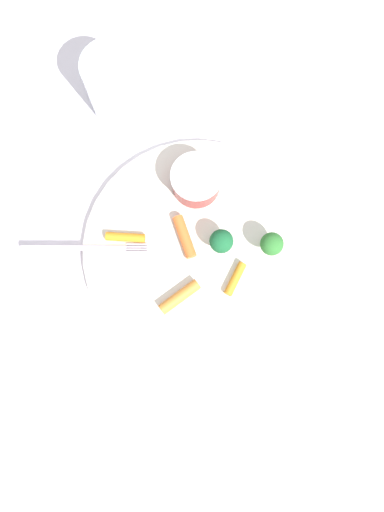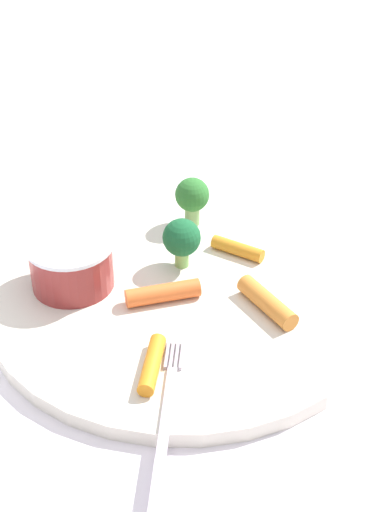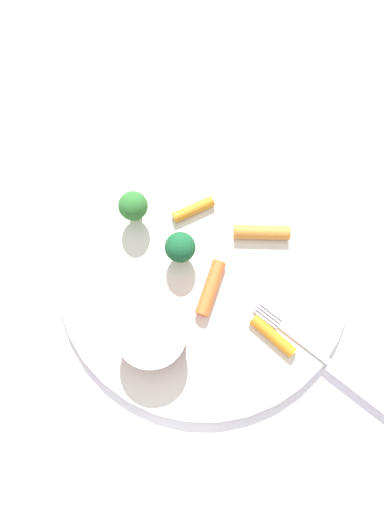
{
  "view_description": "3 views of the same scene",
  "coord_description": "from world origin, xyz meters",
  "px_view_note": "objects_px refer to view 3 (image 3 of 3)",
  "views": [
    {
      "loc": [
        0.08,
        0.12,
        0.66
      ],
      "look_at": [
        0.01,
        0.0,
        0.02
      ],
      "focal_mm": 35.37,
      "sensor_mm": 36.0,
      "label": 1
    },
    {
      "loc": [
        0.43,
        -0.21,
        0.37
      ],
      "look_at": [
        -0.02,
        0.02,
        0.02
      ],
      "focal_mm": 53.83,
      "sensor_mm": 36.0,
      "label": 2
    },
    {
      "loc": [
        -0.0,
        -0.11,
        0.5
      ],
      "look_at": [
        -0.02,
        0.01,
        0.02
      ],
      "focal_mm": 34.41,
      "sensor_mm": 36.0,
      "label": 3
    }
  ],
  "objects_px": {
    "carrot_stick_0": "(263,233)",
    "fork": "(324,357)",
    "sauce_cup": "(154,335)",
    "broccoli_floret_1": "(135,207)",
    "plate": "(206,269)",
    "carrot_stick_2": "(212,288)",
    "carrot_stick_1": "(274,336)",
    "broccoli_floret_0": "(182,248)",
    "carrot_stick_3": "(195,210)"
  },
  "relations": [
    {
      "from": "carrot_stick_0",
      "to": "fork",
      "type": "height_order",
      "value": "carrot_stick_0"
    },
    {
      "from": "sauce_cup",
      "to": "broccoli_floret_1",
      "type": "relative_size",
      "value": 1.52
    },
    {
      "from": "fork",
      "to": "carrot_stick_0",
      "type": "bearing_deg",
      "value": 120.78
    },
    {
      "from": "plate",
      "to": "carrot_stick_2",
      "type": "xyz_separation_m",
      "value": [
        0.01,
        -0.02,
        0.01
      ]
    },
    {
      "from": "sauce_cup",
      "to": "carrot_stick_0",
      "type": "height_order",
      "value": "sauce_cup"
    },
    {
      "from": "plate",
      "to": "sauce_cup",
      "type": "bearing_deg",
      "value": -118.88
    },
    {
      "from": "plate",
      "to": "carrot_stick_2",
      "type": "height_order",
      "value": "carrot_stick_2"
    },
    {
      "from": "sauce_cup",
      "to": "fork",
      "type": "bearing_deg",
      "value": -0.24
    },
    {
      "from": "carrot_stick_1",
      "to": "carrot_stick_2",
      "type": "height_order",
      "value": "carrot_stick_2"
    },
    {
      "from": "broccoli_floret_1",
      "to": "fork",
      "type": "height_order",
      "value": "broccoli_floret_1"
    },
    {
      "from": "broccoli_floret_1",
      "to": "carrot_stick_0",
      "type": "xyz_separation_m",
      "value": [
        0.13,
        -0.01,
        -0.02
      ]
    },
    {
      "from": "fork",
      "to": "carrot_stick_2",
      "type": "bearing_deg",
      "value": 154.99
    },
    {
      "from": "carrot_stick_1",
      "to": "plate",
      "type": "bearing_deg",
      "value": 140.44
    },
    {
      "from": "carrot_stick_0",
      "to": "broccoli_floret_1",
      "type": "bearing_deg",
      "value": 177.62
    },
    {
      "from": "broccoli_floret_0",
      "to": "carrot_stick_1",
      "type": "height_order",
      "value": "broccoli_floret_0"
    },
    {
      "from": "sauce_cup",
      "to": "broccoli_floret_1",
      "type": "bearing_deg",
      "value": 106.25
    },
    {
      "from": "broccoli_floret_0",
      "to": "carrot_stick_0",
      "type": "height_order",
      "value": "broccoli_floret_0"
    },
    {
      "from": "plate",
      "to": "carrot_stick_0",
      "type": "height_order",
      "value": "carrot_stick_0"
    },
    {
      "from": "carrot_stick_1",
      "to": "fork",
      "type": "xyz_separation_m",
      "value": [
        0.05,
        -0.01,
        -0.0
      ]
    },
    {
      "from": "sauce_cup",
      "to": "broccoli_floret_1",
      "type": "xyz_separation_m",
      "value": [
        -0.04,
        0.12,
        0.01
      ]
    },
    {
      "from": "broccoli_floret_0",
      "to": "fork",
      "type": "height_order",
      "value": "broccoli_floret_0"
    },
    {
      "from": "carrot_stick_0",
      "to": "carrot_stick_3",
      "type": "relative_size",
      "value": 1.27
    },
    {
      "from": "broccoli_floret_0",
      "to": "carrot_stick_3",
      "type": "height_order",
      "value": "broccoli_floret_0"
    },
    {
      "from": "carrot_stick_2",
      "to": "fork",
      "type": "distance_m",
      "value": 0.13
    },
    {
      "from": "broccoli_floret_1",
      "to": "carrot_stick_0",
      "type": "bearing_deg",
      "value": -2.38
    },
    {
      "from": "broccoli_floret_0",
      "to": "plate",
      "type": "bearing_deg",
      "value": -23.66
    },
    {
      "from": "broccoli_floret_0",
      "to": "broccoli_floret_1",
      "type": "distance_m",
      "value": 0.06
    },
    {
      "from": "plate",
      "to": "carrot_stick_1",
      "type": "bearing_deg",
      "value": -39.56
    },
    {
      "from": "carrot_stick_0",
      "to": "broccoli_floret_0",
      "type": "bearing_deg",
      "value": -159.16
    },
    {
      "from": "broccoli_floret_0",
      "to": "carrot_stick_1",
      "type": "xyz_separation_m",
      "value": [
        0.1,
        -0.07,
        -0.02
      ]
    },
    {
      "from": "broccoli_floret_0",
      "to": "broccoli_floret_1",
      "type": "height_order",
      "value": "broccoli_floret_1"
    },
    {
      "from": "broccoli_floret_0",
      "to": "carrot_stick_0",
      "type": "bearing_deg",
      "value": 20.84
    },
    {
      "from": "broccoli_floret_0",
      "to": "carrot_stick_3",
      "type": "xyz_separation_m",
      "value": [
        0.01,
        0.05,
        -0.02
      ]
    },
    {
      "from": "broccoli_floret_0",
      "to": "carrot_stick_2",
      "type": "distance_m",
      "value": 0.05
    },
    {
      "from": "plate",
      "to": "carrot_stick_3",
      "type": "bearing_deg",
      "value": 107.28
    },
    {
      "from": "carrot_stick_0",
      "to": "carrot_stick_2",
      "type": "distance_m",
      "value": 0.08
    },
    {
      "from": "plate",
      "to": "carrot_stick_1",
      "type": "xyz_separation_m",
      "value": [
        0.07,
        -0.06,
        0.01
      ]
    },
    {
      "from": "carrot_stick_0",
      "to": "carrot_stick_3",
      "type": "distance_m",
      "value": 0.07
    },
    {
      "from": "plate",
      "to": "broccoli_floret_1",
      "type": "height_order",
      "value": "broccoli_floret_1"
    },
    {
      "from": "broccoli_floret_0",
      "to": "broccoli_floret_1",
      "type": "bearing_deg",
      "value": 145.12
    },
    {
      "from": "carrot_stick_1",
      "to": "carrot_stick_2",
      "type": "bearing_deg",
      "value": 148.97
    },
    {
      "from": "sauce_cup",
      "to": "fork",
      "type": "distance_m",
      "value": 0.17
    },
    {
      "from": "broccoli_floret_1",
      "to": "carrot_stick_2",
      "type": "height_order",
      "value": "broccoli_floret_1"
    },
    {
      "from": "plate",
      "to": "broccoli_floret_0",
      "type": "distance_m",
      "value": 0.04
    },
    {
      "from": "carrot_stick_3",
      "to": "fork",
      "type": "relative_size",
      "value": 0.31
    },
    {
      "from": "fork",
      "to": "broccoli_floret_1",
      "type": "bearing_deg",
      "value": 148.59
    },
    {
      "from": "carrot_stick_0",
      "to": "carrot_stick_3",
      "type": "bearing_deg",
      "value": 166.88
    },
    {
      "from": "plate",
      "to": "carrot_stick_3",
      "type": "relative_size",
      "value": 6.78
    },
    {
      "from": "broccoli_floret_1",
      "to": "carrot_stick_3",
      "type": "height_order",
      "value": "broccoli_floret_1"
    },
    {
      "from": "broccoli_floret_1",
      "to": "carrot_stick_1",
      "type": "distance_m",
      "value": 0.19
    }
  ]
}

